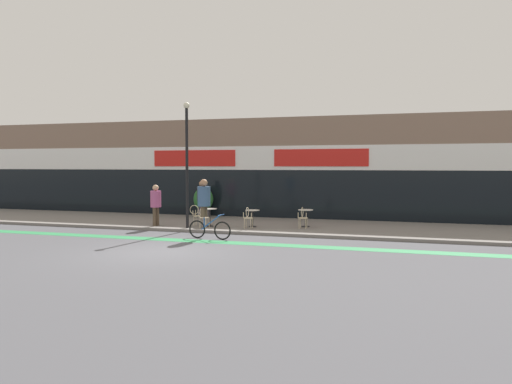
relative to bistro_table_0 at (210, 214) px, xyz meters
The scene contains 16 objects.
ground_plane 5.85m from the bistro_table_0, 83.01° to the right, with size 120.00×120.00×0.00m, color #4C4C51.
sidewalk_slab 1.75m from the bistro_table_0, 64.51° to the left, with size 40.00×5.50×0.12m, color slate.
storefront_facade 6.52m from the bistro_table_0, 83.49° to the left, with size 40.00×4.06×5.14m.
bike_lane_stripe 3.46m from the bistro_table_0, 78.00° to the right, with size 36.00×0.70×0.01m, color #2D844C.
bistro_table_0 is the anchor object (origin of this frame).
bistro_table_1 1.86m from the bistro_table_0, 11.75° to the left, with size 0.61×0.61×0.72m.
bistro_table_2 4.14m from the bistro_table_0, 15.02° to the left, with size 0.64×0.64×0.74m.
cafe_chair_0_near 0.63m from the bistro_table_0, 91.01° to the right, with size 0.45×0.60×0.90m.
cafe_chair_0_side 0.63m from the bistro_table_0, behind, with size 0.59×0.43×0.90m.
cafe_chair_1_near 1.84m from the bistro_table_0, ahead, with size 0.42×0.58×0.90m.
cafe_chair_2_near 4.02m from the bistro_table_0, ahead, with size 0.41×0.58×0.90m.
planter_pot 4.11m from the bistro_table_0, 117.13° to the left, with size 1.01×1.01×1.51m.
lamp_post 2.70m from the bistro_table_0, 129.83° to the right, with size 0.26×0.26×5.25m.
cyclist_0 2.94m from the bistro_table_0, 70.59° to the right, with size 1.75×0.57×2.24m.
pedestrian_near_end 3.66m from the bistro_table_0, 118.97° to the left, with size 0.57×0.57×1.84m.
pedestrian_far_end 2.41m from the bistro_table_0, 166.01° to the right, with size 0.55×0.55×1.79m.
Camera 1 is at (7.62, -14.09, 2.77)m, focal length 35.00 mm.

